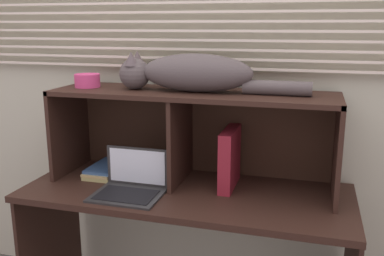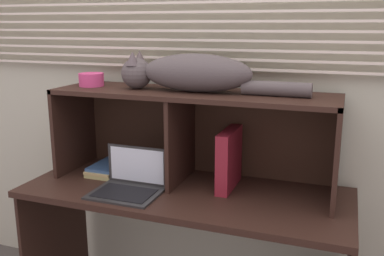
{
  "view_description": "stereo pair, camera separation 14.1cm",
  "coord_description": "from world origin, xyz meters",
  "views": [
    {
      "loc": [
        0.55,
        -1.6,
        1.49
      ],
      "look_at": [
        0.0,
        0.31,
        1.0
      ],
      "focal_mm": 40.3,
      "sensor_mm": 36.0,
      "label": 1
    },
    {
      "loc": [
        0.68,
        -1.56,
        1.49
      ],
      "look_at": [
        0.0,
        0.31,
        1.0
      ],
      "focal_mm": 40.3,
      "sensor_mm": 36.0,
      "label": 2
    }
  ],
  "objects": [
    {
      "name": "back_panel_with_blinds",
      "position": [
        0.0,
        0.55,
        1.26
      ],
      "size": [
        4.4,
        0.08,
        2.5
      ],
      "color": "beige",
      "rests_on": "ground"
    },
    {
      "name": "binder_upright",
      "position": [
        0.19,
        0.31,
        0.87
      ],
      "size": [
        0.06,
        0.27,
        0.28
      ],
      "primitive_type": "cube",
      "color": "maroon",
      "rests_on": "desk"
    },
    {
      "name": "small_basket",
      "position": [
        -0.54,
        0.31,
        1.21
      ],
      "size": [
        0.13,
        0.13,
        0.07
      ],
      "primitive_type": "cylinder",
      "color": "#DA417D",
      "rests_on": "hutch_shelf_unit"
    },
    {
      "name": "desk",
      "position": [
        0.0,
        0.21,
        0.59
      ],
      "size": [
        1.53,
        0.6,
        0.73
      ],
      "color": "#301C15",
      "rests_on": "ground"
    },
    {
      "name": "hutch_shelf_unit",
      "position": [
        -0.01,
        0.35,
        1.05
      ],
      "size": [
        1.35,
        0.38,
        0.45
      ],
      "color": "#301C15",
      "rests_on": "desk"
    },
    {
      "name": "cat",
      "position": [
        -0.01,
        0.31,
        1.26
      ],
      "size": [
        0.9,
        0.19,
        0.18
      ],
      "color": "#504848",
      "rests_on": "hutch_shelf_unit"
    },
    {
      "name": "laptop",
      "position": [
        -0.23,
        0.1,
        0.77
      ],
      "size": [
        0.31,
        0.25,
        0.19
      ],
      "color": "#292929",
      "rests_on": "desk"
    },
    {
      "name": "book_stack",
      "position": [
        -0.46,
        0.31,
        0.75
      ],
      "size": [
        0.15,
        0.26,
        0.05
      ],
      "color": "tan",
      "rests_on": "desk"
    }
  ]
}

